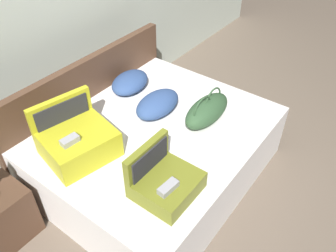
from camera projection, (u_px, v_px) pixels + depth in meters
ground_plane at (191, 191)px, 3.25m from camera, size 12.00×12.00×0.00m
back_wall at (49, 16)px, 3.17m from camera, size 8.00×0.10×2.60m
bed at (158, 152)px, 3.25m from camera, size 2.04×1.65×0.57m
headboard at (91, 102)px, 3.52m from camera, size 2.08×0.08×0.97m
hard_case_large at (77, 140)px, 2.74m from camera, size 0.62×0.59×0.44m
hard_case_medium at (165, 181)px, 2.47m from camera, size 0.44×0.41×0.36m
duffel_bag at (207, 110)px, 3.09m from camera, size 0.58×0.27×0.30m
pillow_near_headboard at (158, 104)px, 3.20m from camera, size 0.51×0.31×0.19m
pillow_center_head at (130, 82)px, 3.51m from camera, size 0.50×0.38×0.17m
nightstand at (1, 216)px, 2.74m from camera, size 0.44×0.40×0.49m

